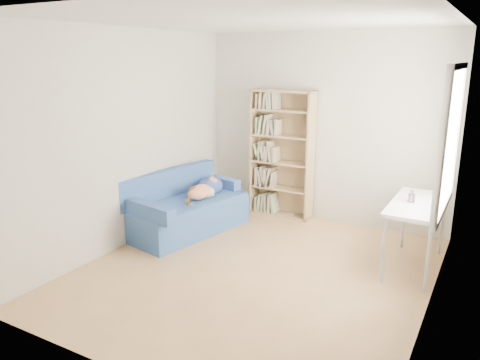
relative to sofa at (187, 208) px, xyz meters
name	(u,v)px	position (x,y,z in m)	size (l,w,h in m)	color
ground	(256,270)	(1.37, -0.63, -0.31)	(4.00, 4.00, 0.00)	#AE804F
room_shell	(268,121)	(1.47, -0.60, 1.32)	(3.54, 4.04, 2.62)	silver
sofa	(187,208)	(0.00, 0.00, 0.00)	(1.08, 1.78, 0.81)	navy
bookshelf	(282,159)	(0.82, 1.21, 0.53)	(0.91, 0.28, 1.82)	tan
desk	(417,210)	(2.84, 0.30, 0.36)	(0.53, 1.15, 0.75)	silver
pen_cup	(412,197)	(2.77, 0.28, 0.49)	(0.08, 0.08, 0.15)	white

